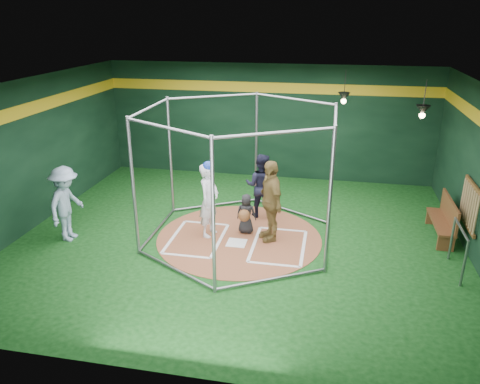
% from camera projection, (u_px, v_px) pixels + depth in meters
% --- Properties ---
extents(room_shell, '(10.10, 9.10, 3.53)m').
position_uv_depth(room_shell, '(239.00, 166.00, 10.22)').
color(room_shell, '#0C350E').
rests_on(room_shell, ground).
extents(clay_disc, '(3.80, 3.80, 0.01)m').
position_uv_depth(clay_disc, '(239.00, 237.00, 10.84)').
color(clay_disc, brown).
rests_on(clay_disc, ground).
extents(home_plate, '(0.43, 0.43, 0.01)m').
position_uv_depth(home_plate, '(237.00, 243.00, 10.56)').
color(home_plate, white).
rests_on(home_plate, clay_disc).
extents(batter_box_left, '(1.17, 1.77, 0.01)m').
position_uv_depth(batter_box_left, '(197.00, 238.00, 10.78)').
color(batter_box_left, white).
rests_on(batter_box_left, clay_disc).
extents(batter_box_right, '(1.17, 1.77, 0.01)m').
position_uv_depth(batter_box_right, '(279.00, 246.00, 10.43)').
color(batter_box_right, white).
rests_on(batter_box_right, clay_disc).
extents(batting_cage, '(4.05, 4.67, 3.00)m').
position_uv_depth(batting_cage, '(239.00, 177.00, 10.31)').
color(batting_cage, gray).
rests_on(batting_cage, ground).
extents(bat_rack, '(0.07, 1.25, 0.98)m').
position_uv_depth(bat_rack, '(470.00, 205.00, 9.93)').
color(bat_rack, brown).
rests_on(bat_rack, room_shell).
extents(pendant_lamp_near, '(0.34, 0.34, 0.90)m').
position_uv_depth(pendant_lamp_near, '(344.00, 97.00, 12.76)').
color(pendant_lamp_near, black).
rests_on(pendant_lamp_near, room_shell).
extents(pendant_lamp_far, '(0.34, 0.34, 0.90)m').
position_uv_depth(pendant_lamp_far, '(423.00, 110.00, 10.96)').
color(pendant_lamp_far, black).
rests_on(pendant_lamp_far, room_shell).
extents(batter_figure, '(0.53, 0.70, 1.80)m').
position_uv_depth(batter_figure, '(209.00, 199.00, 10.67)').
color(batter_figure, silver).
rests_on(batter_figure, clay_disc).
extents(visitor_leopard, '(0.92, 1.19, 1.88)m').
position_uv_depth(visitor_leopard, '(270.00, 201.00, 10.45)').
color(visitor_leopard, '#9E8344').
rests_on(visitor_leopard, clay_disc).
extents(catcher_figure, '(0.48, 0.55, 0.95)m').
position_uv_depth(catcher_figure, '(246.00, 214.00, 10.89)').
color(catcher_figure, black).
rests_on(catcher_figure, clay_disc).
extents(umpire, '(0.82, 0.65, 1.64)m').
position_uv_depth(umpire, '(261.00, 186.00, 11.72)').
color(umpire, black).
rests_on(umpire, clay_disc).
extents(bystander_blue, '(0.67, 1.14, 1.74)m').
position_uv_depth(bystander_blue, '(66.00, 204.00, 10.49)').
color(bystander_blue, '#91A9BF').
rests_on(bystander_blue, ground).
extents(dugout_bench, '(0.37, 1.59, 0.93)m').
position_uv_depth(dugout_bench, '(445.00, 218.00, 10.73)').
color(dugout_bench, brown).
rests_on(dugout_bench, ground).
extents(steel_railing, '(0.05, 1.12, 0.97)m').
position_uv_depth(steel_railing, '(459.00, 243.00, 9.19)').
color(steel_railing, gray).
rests_on(steel_railing, ground).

